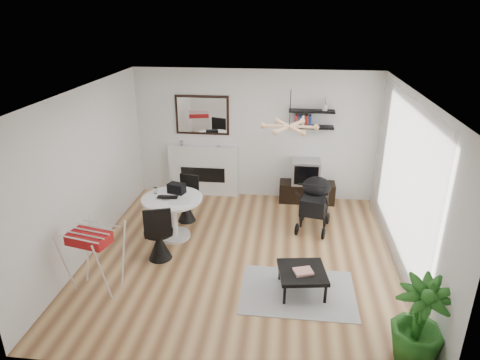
# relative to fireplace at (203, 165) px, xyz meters

# --- Properties ---
(floor) EXTENTS (5.00, 5.00, 0.00)m
(floor) POSITION_rel_fireplace_xyz_m (1.10, -2.42, -0.69)
(floor) COLOR brown
(floor) RESTS_ON ground
(ceiling) EXTENTS (5.00, 5.00, 0.00)m
(ceiling) POSITION_rel_fireplace_xyz_m (1.10, -2.42, 2.01)
(ceiling) COLOR white
(ceiling) RESTS_ON wall_back
(wall_back) EXTENTS (5.00, 0.00, 5.00)m
(wall_back) POSITION_rel_fireplace_xyz_m (1.10, 0.08, 0.66)
(wall_back) COLOR white
(wall_back) RESTS_ON floor
(wall_left) EXTENTS (0.00, 5.00, 5.00)m
(wall_left) POSITION_rel_fireplace_xyz_m (-1.40, -2.42, 0.66)
(wall_left) COLOR white
(wall_left) RESTS_ON floor
(wall_right) EXTENTS (0.00, 5.00, 5.00)m
(wall_right) POSITION_rel_fireplace_xyz_m (3.60, -2.42, 0.66)
(wall_right) COLOR white
(wall_right) RESTS_ON floor
(sheer_curtain) EXTENTS (0.04, 3.60, 2.60)m
(sheer_curtain) POSITION_rel_fireplace_xyz_m (3.50, -2.22, 0.66)
(sheer_curtain) COLOR white
(sheer_curtain) RESTS_ON wall_right
(fireplace) EXTENTS (1.50, 0.17, 2.16)m
(fireplace) POSITION_rel_fireplace_xyz_m (0.00, 0.00, 0.00)
(fireplace) COLOR white
(fireplace) RESTS_ON floor
(shelf_lower) EXTENTS (0.90, 0.25, 0.04)m
(shelf_lower) POSITION_rel_fireplace_xyz_m (2.22, -0.05, 0.91)
(shelf_lower) COLOR black
(shelf_lower) RESTS_ON wall_back
(shelf_upper) EXTENTS (0.90, 0.25, 0.04)m
(shelf_upper) POSITION_rel_fireplace_xyz_m (2.22, -0.05, 1.23)
(shelf_upper) COLOR black
(shelf_upper) RESTS_ON wall_back
(pendant_lamp) EXTENTS (0.90, 0.90, 0.10)m
(pendant_lamp) POSITION_rel_fireplace_xyz_m (1.80, -2.12, 1.46)
(pendant_lamp) COLOR tan
(pendant_lamp) RESTS_ON ceiling
(tv_console) EXTENTS (1.14, 0.40, 0.43)m
(tv_console) POSITION_rel_fireplace_xyz_m (2.22, -0.13, -0.47)
(tv_console) COLOR black
(tv_console) RESTS_ON floor
(crt_tv) EXTENTS (0.57, 0.50, 0.50)m
(crt_tv) POSITION_rel_fireplace_xyz_m (2.18, -0.14, -0.01)
(crt_tv) COLOR #ADADAF
(crt_tv) RESTS_ON tv_console
(dining_table) EXTENTS (1.05, 1.05, 0.77)m
(dining_table) POSITION_rel_fireplace_xyz_m (-0.16, -1.93, -0.18)
(dining_table) COLOR white
(dining_table) RESTS_ON floor
(laptop) EXTENTS (0.37, 0.24, 0.03)m
(laptop) POSITION_rel_fireplace_xyz_m (-0.23, -2.01, 0.10)
(laptop) COLOR black
(laptop) RESTS_ON dining_table
(black_bag) EXTENTS (0.33, 0.25, 0.18)m
(black_bag) POSITION_rel_fireplace_xyz_m (-0.13, -1.72, 0.17)
(black_bag) COLOR black
(black_bag) RESTS_ON dining_table
(newspaper) EXTENTS (0.41, 0.36, 0.01)m
(newspaper) POSITION_rel_fireplace_xyz_m (0.00, -2.05, 0.09)
(newspaper) COLOR white
(newspaper) RESTS_ON dining_table
(drinking_glass) EXTENTS (0.06, 0.06, 0.11)m
(drinking_glass) POSITION_rel_fireplace_xyz_m (-0.50, -1.78, 0.14)
(drinking_glass) COLOR white
(drinking_glass) RESTS_ON dining_table
(chair_far) EXTENTS (0.44, 0.45, 0.88)m
(chair_far) POSITION_rel_fireplace_xyz_m (-0.08, -1.26, -0.41)
(chair_far) COLOR black
(chair_far) RESTS_ON floor
(chair_near) EXTENTS (0.51, 0.52, 0.98)m
(chair_near) POSITION_rel_fireplace_xyz_m (-0.20, -2.65, -0.37)
(chair_near) COLOR black
(chair_near) RESTS_ON floor
(drying_rack) EXTENTS (0.78, 0.75, 0.99)m
(drying_rack) POSITION_rel_fireplace_xyz_m (-0.85, -3.55, -0.16)
(drying_rack) COLOR white
(drying_rack) RESTS_ON floor
(stroller) EXTENTS (0.69, 0.93, 1.06)m
(stroller) POSITION_rel_fireplace_xyz_m (2.32, -1.26, -0.23)
(stroller) COLOR black
(stroller) RESTS_ON floor
(rug) EXTENTS (1.64, 1.18, 0.01)m
(rug) POSITION_rel_fireplace_xyz_m (2.03, -3.28, -0.68)
(rug) COLOR #A4A4A4
(rug) RESTS_ON floor
(coffee_table) EXTENTS (0.75, 0.75, 0.34)m
(coffee_table) POSITION_rel_fireplace_xyz_m (2.08, -3.25, -0.37)
(coffee_table) COLOR black
(coffee_table) RESTS_ON rug
(magazines) EXTENTS (0.31, 0.27, 0.04)m
(magazines) POSITION_rel_fireplace_xyz_m (2.09, -3.30, -0.32)
(magazines) COLOR #DA4D36
(magazines) RESTS_ON coffee_table
(potted_plant) EXTENTS (0.79, 0.79, 1.09)m
(potted_plant) POSITION_rel_fireplace_xyz_m (3.35, -4.39, -0.14)
(potted_plant) COLOR #22601B
(potted_plant) RESTS_ON floor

